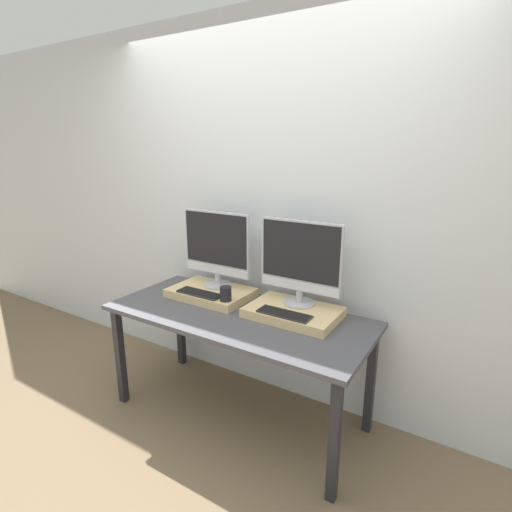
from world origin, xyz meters
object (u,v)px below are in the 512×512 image
(monitor_right, at_px, (300,260))
(keyboard_right, at_px, (284,314))
(mug, at_px, (226,294))
(monitor_left, at_px, (217,247))
(keyboard_left, at_px, (200,293))

(monitor_right, relative_size, keyboard_right, 1.64)
(mug, xyz_separation_m, monitor_right, (0.42, 0.20, 0.24))
(monitor_left, xyz_separation_m, mug, (0.21, -0.20, -0.24))
(mug, bearing_deg, keyboard_right, 0.00)
(keyboard_left, height_order, monitor_right, monitor_right)
(mug, relative_size, monitor_right, 0.18)
(keyboard_left, relative_size, mug, 3.49)
(monitor_left, relative_size, monitor_right, 1.00)
(monitor_right, distance_m, keyboard_right, 0.34)
(monitor_left, relative_size, keyboard_left, 1.64)
(monitor_left, height_order, keyboard_right, monitor_left)
(keyboard_left, bearing_deg, monitor_left, 90.00)
(monitor_left, bearing_deg, keyboard_right, -17.24)
(mug, bearing_deg, monitor_left, 137.35)
(monitor_right, bearing_deg, monitor_left, 180.00)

